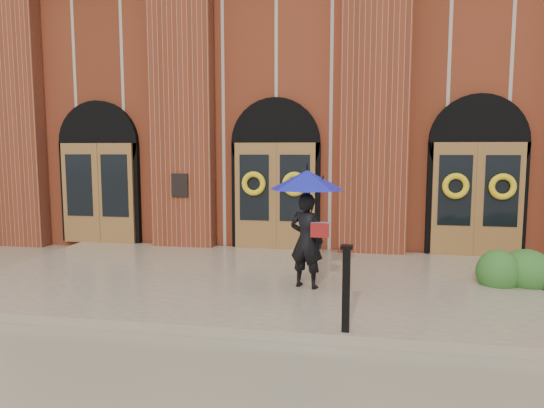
# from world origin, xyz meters

# --- Properties ---
(ground) EXTENTS (90.00, 90.00, 0.00)m
(ground) POSITION_xyz_m (0.00, 0.00, 0.00)
(ground) COLOR gray
(ground) RESTS_ON ground
(landing) EXTENTS (10.00, 5.30, 0.15)m
(landing) POSITION_xyz_m (0.00, 0.15, 0.07)
(landing) COLOR tan
(landing) RESTS_ON ground
(church_building) EXTENTS (16.20, 12.53, 7.00)m
(church_building) POSITION_xyz_m (0.00, 8.78, 3.50)
(church_building) COLOR maroon
(church_building) RESTS_ON ground
(man_with_umbrella) EXTENTS (1.57, 1.57, 2.00)m
(man_with_umbrella) POSITION_xyz_m (1.08, -0.41, 1.55)
(man_with_umbrella) COLOR black
(man_with_umbrella) RESTS_ON landing
(metal_post) EXTENTS (0.16, 0.16, 1.13)m
(metal_post) POSITION_xyz_m (1.79, -2.35, 0.74)
(metal_post) COLOR black
(metal_post) RESTS_ON landing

